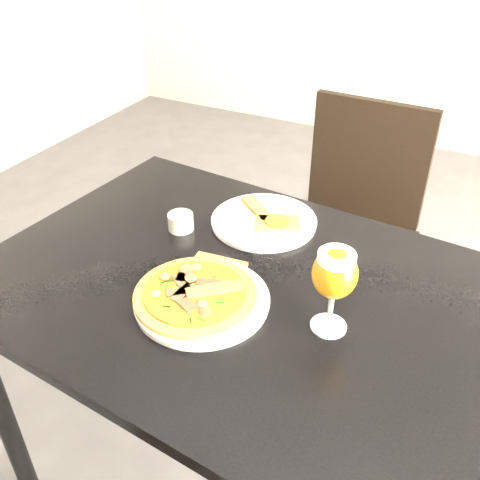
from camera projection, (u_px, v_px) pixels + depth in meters
The scene contains 9 objects.
dining_table at pixel (251, 318), 1.20m from camera, with size 1.27×0.91×0.75m.
chair_far at pixel (350, 228), 1.81m from camera, with size 0.43×0.43×0.90m.
plate_main at pixel (202, 301), 1.10m from camera, with size 0.28×0.28×0.01m, color white.
pizza at pixel (196, 294), 1.09m from camera, with size 0.25×0.25×0.03m.
plate_second at pixel (264, 221), 1.35m from camera, with size 0.26×0.26×0.01m, color white.
crust_scraps at pixel (271, 218), 1.34m from camera, with size 0.20×0.15×0.02m.
loose_crust at pixel (221, 262), 1.22m from camera, with size 0.12×0.03×0.01m, color #986324.
sauce_cup at pixel (181, 221), 1.33m from camera, with size 0.06×0.06×0.04m.
beer_glass at pixel (335, 274), 0.97m from camera, with size 0.09×0.09×0.18m.
Camera 1 is at (0.12, -0.52, 1.47)m, focal length 40.00 mm.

